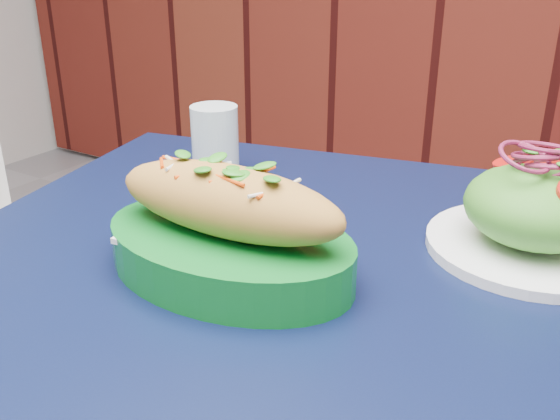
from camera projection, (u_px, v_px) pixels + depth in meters
The scene contains 4 objects.
cafe_table at pixel (285, 343), 0.68m from camera, with size 0.95×0.95×0.75m.
banh_mi_basket at pixel (228, 230), 0.63m from camera, with size 0.28×0.19×0.13m.
salad_plate at pixel (536, 213), 0.67m from camera, with size 0.23×0.23×0.12m.
water_glass at pixel (215, 144), 0.88m from camera, with size 0.07×0.07×0.11m, color silver.
Camera 1 is at (0.30, 0.84, 1.07)m, focal length 40.00 mm.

